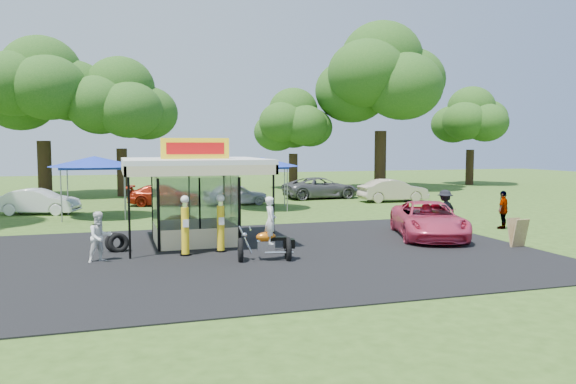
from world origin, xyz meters
name	(u,v)px	position (x,y,z in m)	size (l,w,h in m)	color
ground	(278,266)	(0.00, 0.00, 0.00)	(120.00, 120.00, 0.00)	#2F4D18
asphalt_apron	(262,254)	(0.00, 2.00, 0.02)	(20.00, 14.00, 0.04)	black
gas_station_kiosk	(194,199)	(-2.00, 4.99, 1.78)	(5.40, 5.40, 4.18)	white
gas_pump_left	(185,227)	(-2.67, 2.48, 1.04)	(0.40, 0.40, 2.16)	black
gas_pump_right	(221,225)	(-1.35, 2.80, 1.02)	(0.40, 0.40, 2.13)	black
motorcycle	(269,235)	(-0.09, 0.82, 0.89)	(1.99, 1.21, 2.28)	black
spare_tires	(117,243)	(-4.97, 3.91, 0.37)	(0.91, 0.60, 0.75)	black
a_frame_sign	(518,233)	(9.64, 0.38, 0.57)	(0.64, 0.60, 1.12)	#593819
kiosk_car	(187,224)	(-2.00, 7.20, 0.48)	(1.13, 2.82, 0.96)	yellow
pink_sedan	(428,220)	(7.58, 3.36, 0.77)	(2.54, 5.51, 1.53)	#D1395B
spectator_west	(100,237)	(-5.51, 2.29, 0.86)	(0.83, 0.65, 1.71)	white
spectator_east_a	(445,210)	(9.38, 4.92, 0.94)	(1.21, 0.70, 1.87)	black
spectator_east_b	(503,210)	(12.29, 4.60, 0.89)	(1.05, 0.44, 1.79)	gray
bg_car_a	(38,202)	(-9.10, 17.02, 0.72)	(1.53, 4.38, 1.44)	white
bg_car_b	(165,195)	(-1.91, 19.52, 0.67)	(1.89, 4.65, 1.35)	#9E1F0C
bg_car_c	(236,194)	(2.55, 18.53, 0.71)	(1.67, 4.15, 1.41)	#B6B5BA
bg_car_d	(321,188)	(9.46, 21.11, 0.78)	(2.57, 5.58, 1.55)	#4F4E51
bg_car_e	(393,190)	(13.36, 17.41, 0.78)	(1.65, 4.72, 1.56)	#B9A88D
tent_west	(94,162)	(-5.99, 14.71, 3.00)	(4.74, 4.74, 3.31)	gray
tent_east	(262,162)	(3.62, 15.85, 2.85)	(4.51, 4.51, 3.15)	gray
oak_far_b	(42,97)	(-9.95, 28.44, 7.46)	(9.79, 9.79, 11.68)	black
oak_far_c	(121,110)	(-4.38, 27.40, 6.54)	(8.74, 8.74, 10.30)	black
oak_far_d	(293,126)	(10.24, 30.17, 5.55)	(7.32, 7.32, 8.71)	black
oak_far_e	(381,85)	(17.51, 27.68, 9.11)	(11.99, 11.99, 14.28)	black
oak_far_f	(471,123)	(28.49, 30.13, 6.02)	(7.78, 7.78, 9.38)	black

